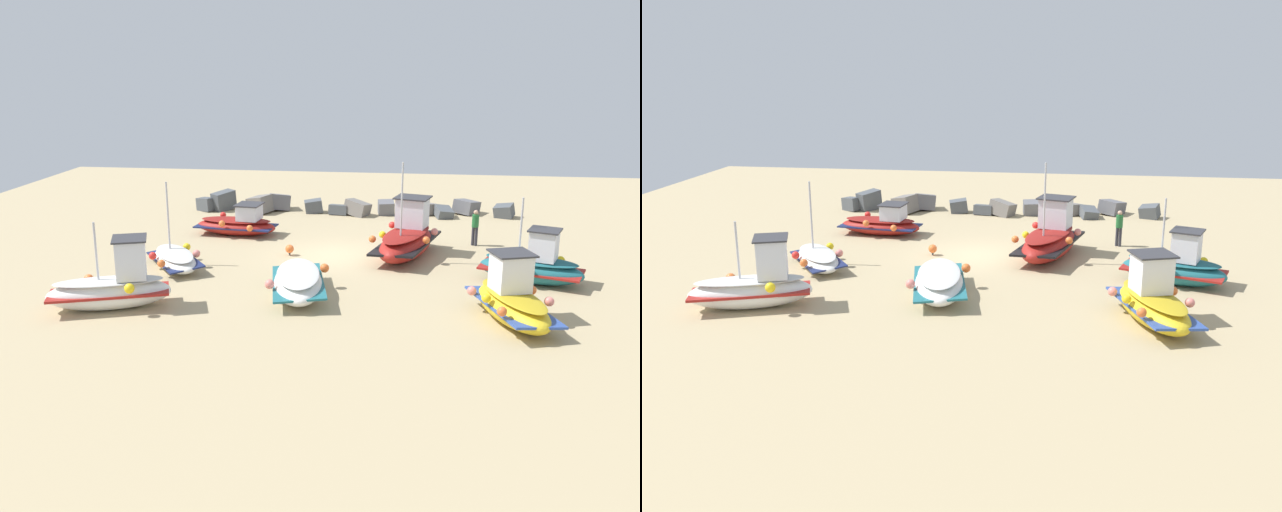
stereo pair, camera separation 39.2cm
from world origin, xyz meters
TOP-DOWN VIEW (x-y plane):
  - ground_plane at (0.00, 0.00)m, footprint 46.53×46.53m
  - fishing_boat_0 at (3.16, 0.25)m, footprint 3.27×5.32m
  - fishing_boat_1 at (-6.47, -2.78)m, footprint 3.36×3.87m
  - fishing_boat_2 at (-5.24, 3.21)m, footprint 4.25×2.51m
  - fishing_boat_3 at (-0.78, -5.51)m, footprint 2.69×4.73m
  - fishing_boat_4 at (6.76, -7.24)m, footprint 3.00×4.60m
  - fishing_boat_5 at (8.11, -2.81)m, footprint 4.35×2.90m
  - fishing_boat_6 at (-7.03, -7.75)m, footprint 4.56×2.92m
  - person_walking at (6.32, 2.58)m, footprint 0.32×0.32m
  - breakwater_rocks at (-0.84, 8.80)m, footprint 18.14×2.97m
  - mooring_buoy_0 at (-2.02, -0.22)m, footprint 0.39×0.39m

SIDE VIEW (x-z plane):
  - ground_plane at x=0.00m, z-range 0.00..0.00m
  - mooring_buoy_0 at x=-2.02m, z-range 0.05..0.55m
  - fishing_boat_1 at x=-6.47m, z-range -1.42..2.21m
  - breakwater_rocks at x=-0.84m, z-range -0.25..1.06m
  - fishing_boat_3 at x=-0.78m, z-range 0.00..1.03m
  - fishing_boat_2 at x=-5.24m, z-range -0.26..1.34m
  - fishing_boat_5 at x=8.11m, z-range -1.00..2.38m
  - fishing_boat_4 at x=6.76m, z-range -0.46..1.94m
  - fishing_boat_6 at x=-7.03m, z-range -0.79..2.39m
  - fishing_boat_0 at x=3.16m, z-range -1.39..3.03m
  - person_walking at x=6.32m, z-range 0.13..1.84m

